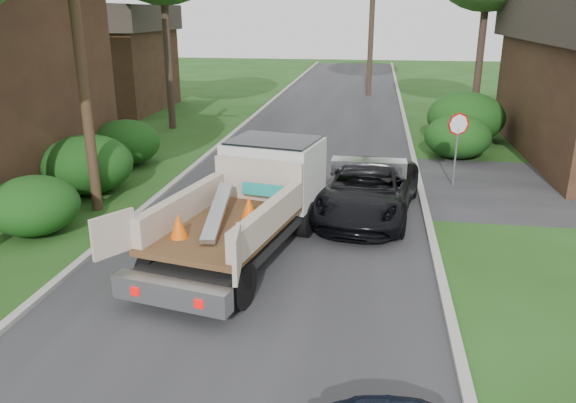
# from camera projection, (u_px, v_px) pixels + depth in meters

# --- Properties ---
(ground) EXTENTS (120.00, 120.00, 0.00)m
(ground) POSITION_uv_depth(u_px,v_px,m) (239.00, 306.00, 11.19)
(ground) COLOR #1E4012
(ground) RESTS_ON ground
(road) EXTENTS (8.00, 90.00, 0.02)m
(road) POSITION_uv_depth(u_px,v_px,m) (303.00, 171.00, 20.54)
(road) COLOR #28282B
(road) RESTS_ON ground
(curb_left) EXTENTS (0.20, 90.00, 0.12)m
(curb_left) POSITION_uv_depth(u_px,v_px,m) (195.00, 165.00, 21.11)
(curb_left) COLOR #9E9E99
(curb_left) RESTS_ON ground
(curb_right) EXTENTS (0.20, 90.00, 0.12)m
(curb_right) POSITION_uv_depth(u_px,v_px,m) (417.00, 175.00, 19.93)
(curb_right) COLOR #9E9E99
(curb_right) RESTS_ON ground
(stop_sign) EXTENTS (0.71, 0.32, 2.48)m
(stop_sign) POSITION_uv_depth(u_px,v_px,m) (458.00, 134.00, 18.28)
(stop_sign) COLOR slate
(stop_sign) RESTS_ON ground
(utility_pole) EXTENTS (2.42, 1.25, 10.00)m
(utility_pole) POSITION_uv_depth(u_px,v_px,m) (77.00, 27.00, 14.97)
(utility_pole) COLOR #382619
(utility_pole) RESTS_ON ground
(house_left_far) EXTENTS (7.56, 7.56, 6.00)m
(house_left_far) POSITION_uv_depth(u_px,v_px,m) (100.00, 56.00, 32.73)
(house_left_far) COLOR #382117
(house_left_far) RESTS_ON ground
(hedge_left_a) EXTENTS (2.34, 2.34, 1.53)m
(hedge_left_a) POSITION_uv_depth(u_px,v_px,m) (34.00, 205.00, 14.64)
(hedge_left_a) COLOR #0D3A11
(hedge_left_a) RESTS_ON ground
(hedge_left_b) EXTENTS (2.86, 2.86, 1.87)m
(hedge_left_b) POSITION_uv_depth(u_px,v_px,m) (87.00, 164.00, 17.90)
(hedge_left_b) COLOR #0D3A11
(hedge_left_b) RESTS_ON ground
(hedge_left_c) EXTENTS (2.60, 2.60, 1.70)m
(hedge_left_c) POSITION_uv_depth(u_px,v_px,m) (125.00, 142.00, 21.25)
(hedge_left_c) COLOR #0D3A11
(hedge_left_c) RESTS_ON ground
(hedge_right_a) EXTENTS (2.60, 2.60, 1.70)m
(hedge_right_a) POSITION_uv_depth(u_px,v_px,m) (458.00, 137.00, 22.23)
(hedge_right_a) COLOR #0D3A11
(hedge_right_a) RESTS_ON ground
(hedge_right_b) EXTENTS (3.38, 3.38, 2.21)m
(hedge_right_b) POSITION_uv_depth(u_px,v_px,m) (466.00, 117.00, 24.85)
(hedge_right_b) COLOR #0D3A11
(hedge_right_b) RESTS_ON ground
(flatbed_truck) EXTENTS (3.90, 6.82, 2.43)m
(flatbed_truck) POSITION_uv_depth(u_px,v_px,m) (256.00, 193.00, 13.80)
(flatbed_truck) COLOR black
(flatbed_truck) RESTS_ON ground
(black_pickup) EXTENTS (3.26, 5.72, 1.51)m
(black_pickup) POSITION_uv_depth(u_px,v_px,m) (368.00, 190.00, 15.98)
(black_pickup) COLOR black
(black_pickup) RESTS_ON ground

